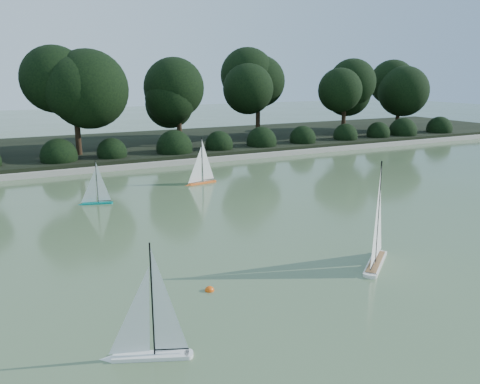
% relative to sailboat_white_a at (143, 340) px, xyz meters
% --- Properties ---
extents(ground, '(80.00, 80.00, 0.00)m').
position_rel_sailboat_white_a_xyz_m(ground, '(4.15, 1.96, -0.23)').
color(ground, '#415633').
rests_on(ground, ground).
extents(pond_coping, '(40.00, 0.35, 0.18)m').
position_rel_sailboat_white_a_xyz_m(pond_coping, '(4.15, 10.96, -0.14)').
color(pond_coping, gray).
rests_on(pond_coping, ground).
extents(far_bank, '(40.00, 8.00, 0.30)m').
position_rel_sailboat_white_a_xyz_m(far_bank, '(4.15, 14.96, -0.08)').
color(far_bank, black).
rests_on(far_bank, ground).
extents(tree_line, '(26.31, 3.93, 4.39)m').
position_rel_sailboat_white_a_xyz_m(tree_line, '(5.38, 13.40, 2.41)').
color(tree_line, black).
rests_on(tree_line, ground).
extents(shrub_hedge, '(29.10, 1.10, 1.10)m').
position_rel_sailboat_white_a_xyz_m(shrub_hedge, '(4.15, 11.86, 0.22)').
color(shrub_hedge, black).
rests_on(shrub_hedge, ground).
extents(sailboat_white_a, '(1.04, 0.55, 1.46)m').
position_rel_sailboat_white_a_xyz_m(sailboat_white_a, '(0.00, 0.00, 0.00)').
color(sailboat_white_a, silver).
rests_on(sailboat_white_a, ground).
extents(sailboat_white_b, '(1.20, 1.01, 1.90)m').
position_rel_sailboat_white_a_xyz_m(sailboat_white_b, '(4.32, 0.95, 0.06)').
color(sailboat_white_b, silver).
rests_on(sailboat_white_b, ground).
extents(sailboat_orange, '(1.06, 0.32, 1.44)m').
position_rel_sailboat_white_a_xyz_m(sailboat_orange, '(3.80, 7.81, -0.00)').
color(sailboat_orange, orange).
rests_on(sailboat_orange, ground).
extents(sailboat_teal, '(0.86, 0.36, 1.18)m').
position_rel_sailboat_white_a_xyz_m(sailboat_teal, '(0.63, 6.92, -0.05)').
color(sailboat_teal, '#057B74').
rests_on(sailboat_teal, ground).
extents(race_buoy, '(0.14, 0.14, 0.14)m').
position_rel_sailboat_white_a_xyz_m(race_buoy, '(1.33, 1.24, -0.23)').
color(race_buoy, '#E14E0B').
rests_on(race_buoy, ground).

